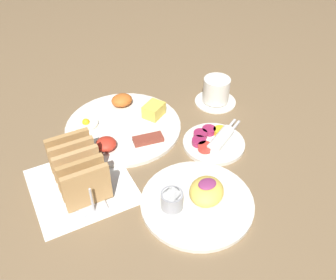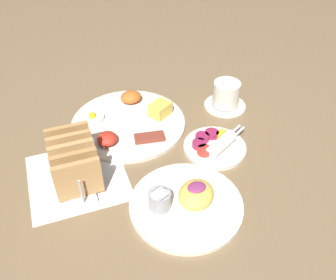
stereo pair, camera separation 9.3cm
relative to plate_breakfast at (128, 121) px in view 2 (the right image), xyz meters
name	(u,v)px [view 2 (the right image)]	position (x,y,z in m)	size (l,w,h in m)	color
ground_plane	(149,170)	(0.00, -0.19, -0.01)	(3.00, 3.00, 0.00)	brown
napkin_flat	(78,177)	(-0.16, -0.15, -0.01)	(0.22, 0.22, 0.00)	white
plate_breakfast	(128,121)	(0.00, 0.00, 0.00)	(0.31, 0.31, 0.05)	silver
plate_condiments	(215,145)	(0.18, -0.17, 0.00)	(0.17, 0.16, 0.04)	silver
plate_foreground	(186,201)	(0.04, -0.32, 0.00)	(0.25, 0.25, 0.06)	silver
toast_rack	(74,162)	(-0.16, -0.15, 0.04)	(0.10, 0.18, 0.10)	#B7B7BC
coffee_cup	(226,96)	(0.29, -0.01, 0.03)	(0.12, 0.12, 0.08)	silver
teaspoon	(222,202)	(0.12, -0.34, -0.01)	(0.03, 0.13, 0.01)	silver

